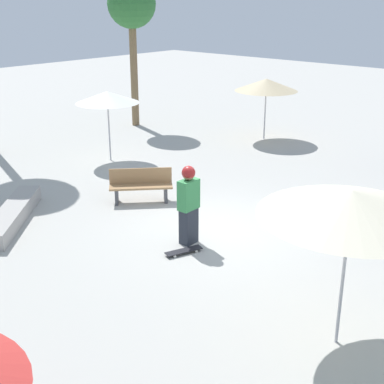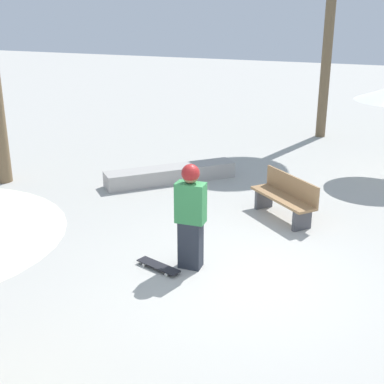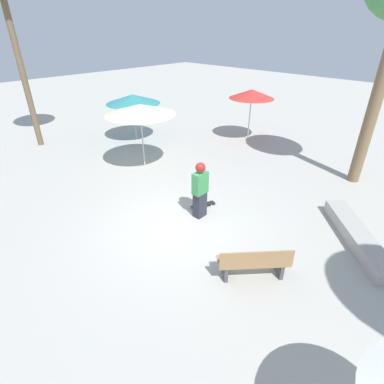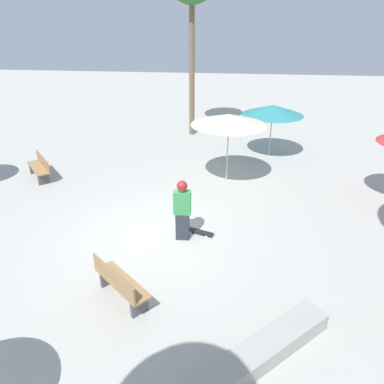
% 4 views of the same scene
% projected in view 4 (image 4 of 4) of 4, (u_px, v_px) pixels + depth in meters
% --- Properties ---
extents(ground_plane, '(60.00, 60.00, 0.00)m').
position_uv_depth(ground_plane, '(152.00, 236.00, 10.42)').
color(ground_plane, '#B2AFA8').
extents(skater_main, '(0.46, 0.29, 1.73)m').
position_uv_depth(skater_main, '(182.00, 208.00, 9.94)').
color(skater_main, '#282D38').
rests_on(skater_main, ground_plane).
extents(skateboard, '(0.82, 0.46, 0.07)m').
position_uv_depth(skateboard, '(200.00, 232.00, 10.51)').
color(skateboard, black).
rests_on(skateboard, ground_plane).
extents(concrete_ledge, '(2.65, 2.52, 0.36)m').
position_uv_depth(concrete_ledge, '(262.00, 352.00, 6.67)').
color(concrete_ledge, '#A8A39E').
rests_on(concrete_ledge, ground_plane).
extents(bench_near, '(1.48, 1.40, 0.85)m').
position_uv_depth(bench_near, '(120.00, 283.00, 7.97)').
color(bench_near, '#47474C').
rests_on(bench_near, ground_plane).
extents(bench_far, '(1.37, 1.50, 0.85)m').
position_uv_depth(bench_far, '(40.00, 167.00, 13.84)').
color(bench_far, '#47474C').
rests_on(bench_far, ground_plane).
extents(shade_umbrella_cream, '(2.64, 2.64, 2.48)m').
position_uv_depth(shade_umbrella_cream, '(229.00, 119.00, 12.85)').
color(shade_umbrella_cream, '#B7B7BC').
rests_on(shade_umbrella_cream, ground_plane).
extents(shade_umbrella_teal, '(2.55, 2.55, 2.17)m').
position_uv_depth(shade_umbrella_teal, '(273.00, 110.00, 15.42)').
color(shade_umbrella_teal, '#B7B7BC').
rests_on(shade_umbrella_teal, ground_plane).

